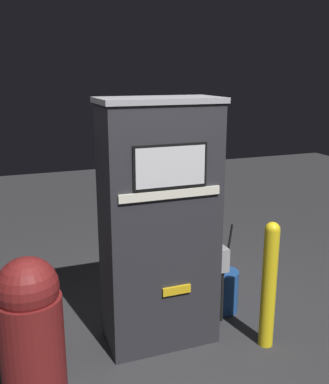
% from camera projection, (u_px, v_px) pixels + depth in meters
% --- Properties ---
extents(ground_plane, '(14.00, 14.00, 0.00)m').
position_uv_depth(ground_plane, '(170.00, 353.00, 3.52)').
color(ground_plane, '#2D2D30').
extents(gas_pump, '(0.97, 0.49, 1.96)m').
position_uv_depth(gas_pump, '(160.00, 226.00, 3.47)').
color(gas_pump, '#28282D').
rests_on(gas_pump, ground_plane).
extents(safety_bollard, '(0.12, 0.12, 1.04)m').
position_uv_depth(safety_bollard, '(269.00, 283.00, 3.50)').
color(safety_bollard, yellow).
rests_on(safety_bollard, ground_plane).
extents(trash_bin, '(0.43, 0.43, 0.98)m').
position_uv_depth(trash_bin, '(31.00, 326.00, 2.98)').
color(trash_bin, maroon).
rests_on(trash_bin, ground_plane).
extents(squeegee_bucket, '(0.28, 0.28, 0.85)m').
position_uv_depth(squeegee_bucket, '(223.00, 290.00, 4.11)').
color(squeegee_bucket, '#1E478C').
rests_on(squeegee_bucket, ground_plane).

